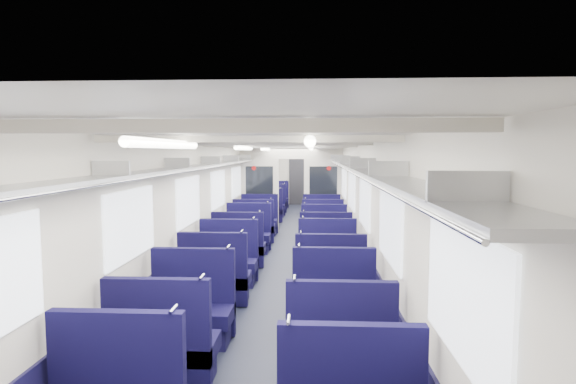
# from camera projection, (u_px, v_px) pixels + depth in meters

# --- Properties ---
(floor) EXTENTS (2.80, 18.00, 0.01)m
(floor) POSITION_uv_depth(u_px,v_px,m) (286.00, 251.00, 10.13)
(floor) COLOR black
(floor) RESTS_ON ground
(ceiling) EXTENTS (2.80, 18.00, 0.01)m
(ceiling) POSITION_uv_depth(u_px,v_px,m) (286.00, 145.00, 9.92)
(ceiling) COLOR silver
(ceiling) RESTS_ON wall_left
(wall_left) EXTENTS (0.02, 18.00, 2.35)m
(wall_left) POSITION_uv_depth(u_px,v_px,m) (223.00, 198.00, 10.10)
(wall_left) COLOR beige
(wall_left) RESTS_ON floor
(dado_left) EXTENTS (0.03, 17.90, 0.70)m
(dado_left) POSITION_uv_depth(u_px,v_px,m) (224.00, 235.00, 10.17)
(dado_left) COLOR black
(dado_left) RESTS_ON floor
(wall_right) EXTENTS (0.02, 18.00, 2.35)m
(wall_right) POSITION_uv_depth(u_px,v_px,m) (350.00, 199.00, 9.95)
(wall_right) COLOR beige
(wall_right) RESTS_ON floor
(dado_right) EXTENTS (0.03, 17.90, 0.70)m
(dado_right) POSITION_uv_depth(u_px,v_px,m) (349.00, 236.00, 10.03)
(dado_right) COLOR black
(dado_right) RESTS_ON floor
(wall_far) EXTENTS (2.80, 0.02, 2.35)m
(wall_far) POSITION_uv_depth(u_px,v_px,m) (298.00, 176.00, 18.98)
(wall_far) COLOR beige
(wall_far) RESTS_ON floor
(luggage_rack_left) EXTENTS (0.36, 17.40, 0.18)m
(luggage_rack_left) POSITION_uv_depth(u_px,v_px,m) (231.00, 162.00, 10.02)
(luggage_rack_left) COLOR #B2B5BA
(luggage_rack_left) RESTS_ON wall_left
(luggage_rack_right) EXTENTS (0.36, 17.40, 0.18)m
(luggage_rack_right) POSITION_uv_depth(u_px,v_px,m) (342.00, 162.00, 9.89)
(luggage_rack_right) COLOR #B2B5BA
(luggage_rack_right) RESTS_ON wall_right
(windows) EXTENTS (2.78, 15.60, 0.75)m
(windows) POSITION_uv_depth(u_px,v_px,m) (285.00, 189.00, 9.55)
(windows) COLOR white
(windows) RESTS_ON wall_left
(ceiling_fittings) EXTENTS (2.70, 16.06, 0.11)m
(ceiling_fittings) POSITION_uv_depth(u_px,v_px,m) (285.00, 147.00, 9.67)
(ceiling_fittings) COLOR beige
(ceiling_fittings) RESTS_ON ceiling
(end_door) EXTENTS (0.75, 0.06, 2.00)m
(end_door) POSITION_uv_depth(u_px,v_px,m) (298.00, 181.00, 18.94)
(end_door) COLOR black
(end_door) RESTS_ON floor
(bulkhead) EXTENTS (2.80, 0.10, 2.35)m
(bulkhead) POSITION_uv_depth(u_px,v_px,m) (291.00, 187.00, 12.52)
(bulkhead) COLOR beige
(bulkhead) RESTS_ON floor
(seat_4) EXTENTS (0.99, 0.54, 1.10)m
(seat_4) POSITION_uv_depth(u_px,v_px,m) (163.00, 351.00, 4.28)
(seat_4) COLOR #0D0A33
(seat_4) RESTS_ON floor
(seat_5) EXTENTS (0.99, 0.54, 1.10)m
(seat_5) POSITION_uv_depth(u_px,v_px,m) (340.00, 354.00, 4.19)
(seat_5) COLOR #0D0A33
(seat_5) RESTS_ON floor
(seat_6) EXTENTS (0.99, 0.54, 1.10)m
(seat_6) POSITION_uv_depth(u_px,v_px,m) (191.00, 313.00, 5.28)
(seat_6) COLOR #0D0A33
(seat_6) RESTS_ON floor
(seat_7) EXTENTS (0.99, 0.54, 1.10)m
(seat_7) POSITION_uv_depth(u_px,v_px,m) (334.00, 312.00, 5.32)
(seat_7) COLOR #0D0A33
(seat_7) RESTS_ON floor
(seat_8) EXTENTS (0.99, 0.54, 1.10)m
(seat_8) POSITION_uv_depth(u_px,v_px,m) (215.00, 281.00, 6.59)
(seat_8) COLOR #0D0A33
(seat_8) RESTS_ON floor
(seat_9) EXTENTS (0.99, 0.54, 1.10)m
(seat_9) POSITION_uv_depth(u_px,v_px,m) (330.00, 283.00, 6.47)
(seat_9) COLOR #0D0A33
(seat_9) RESTS_ON floor
(seat_10) EXTENTS (0.99, 0.54, 1.10)m
(seat_10) POSITION_uv_depth(u_px,v_px,m) (228.00, 264.00, 7.59)
(seat_10) COLOR #0D0A33
(seat_10) RESTS_ON floor
(seat_11) EXTENTS (0.99, 0.54, 1.10)m
(seat_11) POSITION_uv_depth(u_px,v_px,m) (327.00, 263.00, 7.66)
(seat_11) COLOR #0D0A33
(seat_11) RESTS_ON floor
(seat_12) EXTENTS (0.99, 0.54, 1.10)m
(seat_12) POSITION_uv_depth(u_px,v_px,m) (239.00, 249.00, 8.74)
(seat_12) COLOR #0D0A33
(seat_12) RESTS_ON floor
(seat_13) EXTENTS (0.99, 0.54, 1.10)m
(seat_13) POSITION_uv_depth(u_px,v_px,m) (325.00, 249.00, 8.74)
(seat_13) COLOR #0D0A33
(seat_13) RESTS_ON floor
(seat_14) EXTENTS (0.99, 0.54, 1.10)m
(seat_14) POSITION_uv_depth(u_px,v_px,m) (248.00, 237.00, 10.01)
(seat_14) COLOR #0D0A33
(seat_14) RESTS_ON floor
(seat_15) EXTENTS (0.99, 0.54, 1.10)m
(seat_15) POSITION_uv_depth(u_px,v_px,m) (324.00, 239.00, 9.75)
(seat_15) COLOR #0D0A33
(seat_15) RESTS_ON floor
(seat_16) EXTENTS (0.99, 0.54, 1.10)m
(seat_16) POSITION_uv_depth(u_px,v_px,m) (254.00, 229.00, 11.05)
(seat_16) COLOR #0D0A33
(seat_16) RESTS_ON floor
(seat_17) EXTENTS (0.99, 0.54, 1.10)m
(seat_17) POSITION_uv_depth(u_px,v_px,m) (323.00, 229.00, 11.04)
(seat_17) COLOR #0D0A33
(seat_17) RESTS_ON floor
(seat_18) EXTENTS (0.99, 0.54, 1.10)m
(seat_18) POSITION_uv_depth(u_px,v_px,m) (259.00, 222.00, 12.10)
(seat_18) COLOR #0D0A33
(seat_18) RESTS_ON floor
(seat_19) EXTENTS (0.99, 0.54, 1.10)m
(seat_19) POSITION_uv_depth(u_px,v_px,m) (322.00, 222.00, 12.02)
(seat_19) COLOR #0D0A33
(seat_19) RESTS_ON floor
(seat_20) EXTENTS (0.99, 0.54, 1.10)m
(seat_20) POSITION_uv_depth(u_px,v_px,m) (267.00, 211.00, 14.26)
(seat_20) COLOR #0D0A33
(seat_20) RESTS_ON floor
(seat_21) EXTENTS (0.99, 0.54, 1.10)m
(seat_21) POSITION_uv_depth(u_px,v_px,m) (320.00, 212.00, 14.06)
(seat_21) COLOR #0D0A33
(seat_21) RESTS_ON floor
(seat_22) EXTENTS (0.99, 0.54, 1.10)m
(seat_22) POSITION_uv_depth(u_px,v_px,m) (271.00, 207.00, 15.49)
(seat_22) COLOR #0D0A33
(seat_22) RESTS_ON floor
(seat_23) EXTENTS (0.99, 0.54, 1.10)m
(seat_23) POSITION_uv_depth(u_px,v_px,m) (320.00, 207.00, 15.27)
(seat_23) COLOR #0D0A33
(seat_23) RESTS_ON floor
(seat_24) EXTENTS (0.99, 0.54, 1.10)m
(seat_24) POSITION_uv_depth(u_px,v_px,m) (273.00, 203.00, 16.46)
(seat_24) COLOR #0D0A33
(seat_24) RESTS_ON floor
(seat_25) EXTENTS (0.99, 0.54, 1.10)m
(seat_25) POSITION_uv_depth(u_px,v_px,m) (319.00, 203.00, 16.47)
(seat_25) COLOR #0D0A33
(seat_25) RESTS_ON floor
(seat_26) EXTENTS (0.99, 0.54, 1.10)m
(seat_26) POSITION_uv_depth(u_px,v_px,m) (276.00, 200.00, 17.61)
(seat_26) COLOR #0D0A33
(seat_26) RESTS_ON floor
(seat_27) EXTENTS (0.99, 0.54, 1.10)m
(seat_27) POSITION_uv_depth(u_px,v_px,m) (319.00, 200.00, 17.55)
(seat_27) COLOR #0D0A33
(seat_27) RESTS_ON floor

